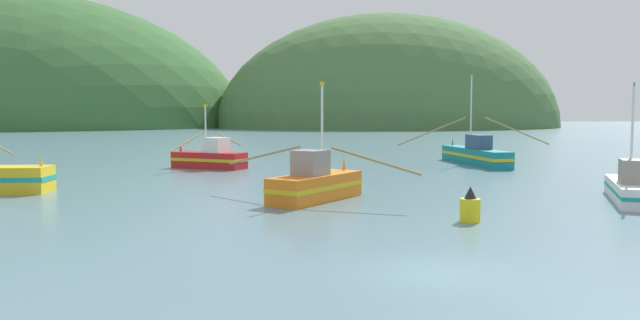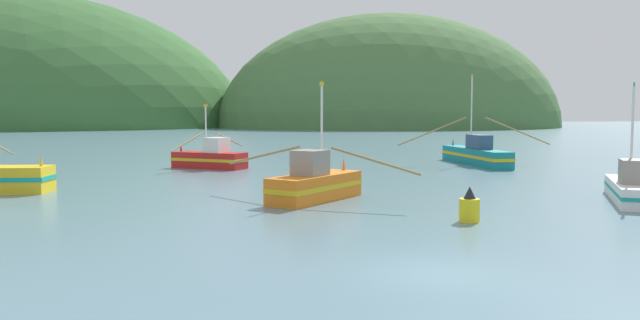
# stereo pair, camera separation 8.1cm
# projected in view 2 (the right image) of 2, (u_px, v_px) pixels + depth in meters

# --- Properties ---
(ground_plane) EXTENTS (600.00, 600.00, 0.00)m
(ground_plane) POSITION_uv_depth(u_px,v_px,m) (437.00, 273.00, 16.28)
(ground_plane) COLOR slate
(hill_mid_right) EXTENTS (165.11, 132.09, 92.01)m
(hill_mid_right) POSITION_uv_depth(u_px,v_px,m) (3.00, 127.00, 203.38)
(hill_mid_right) COLOR #386633
(hill_mid_right) RESTS_ON ground
(hill_far_left) EXTENTS (116.12, 92.89, 75.40)m
(hill_far_left) POSITION_uv_depth(u_px,v_px,m) (389.00, 127.00, 202.37)
(hill_far_left) COLOR #47703D
(hill_far_left) RESTS_ON ground
(fishing_boat_white) EXTENTS (5.48, 7.24, 5.93)m
(fishing_boat_white) POSITION_uv_depth(u_px,v_px,m) (631.00, 188.00, 29.57)
(fishing_boat_white) COLOR white
(fishing_boat_white) RESTS_ON ground
(fishing_boat_red) EXTENTS (6.14, 7.92, 5.17)m
(fishing_boat_red) POSITION_uv_depth(u_px,v_px,m) (210.00, 158.00, 47.81)
(fishing_boat_red) COLOR red
(fishing_boat_red) RESTS_ON ground
(fishing_boat_teal) EXTENTS (13.88, 11.61, 7.85)m
(fishing_boat_teal) POSITION_uv_depth(u_px,v_px,m) (475.00, 154.00, 51.54)
(fishing_boat_teal) COLOR #147F84
(fishing_boat_teal) RESTS_ON ground
(fishing_boat_orange) EXTENTS (8.14, 8.22, 6.00)m
(fishing_boat_orange) POSITION_uv_depth(u_px,v_px,m) (315.00, 184.00, 29.95)
(fishing_boat_orange) COLOR orange
(fishing_boat_orange) RESTS_ON ground
(channel_buoy) EXTENTS (0.83, 0.83, 1.44)m
(channel_buoy) POSITION_uv_depth(u_px,v_px,m) (469.00, 207.00, 24.04)
(channel_buoy) COLOR yellow
(channel_buoy) RESTS_ON ground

